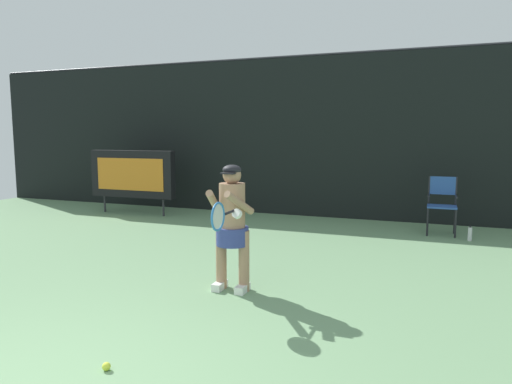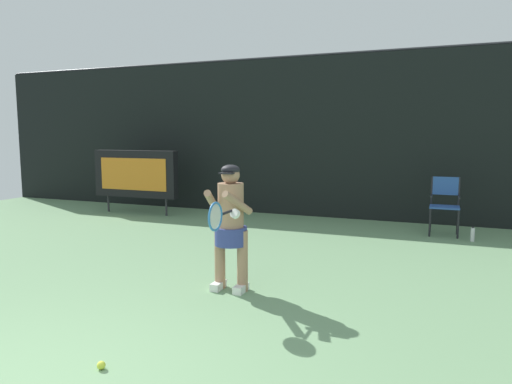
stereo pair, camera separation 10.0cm
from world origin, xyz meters
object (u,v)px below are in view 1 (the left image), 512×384
object	(u,v)px
water_bottle	(470,234)
tennis_player	(232,222)
umpire_chair	(442,202)
tennis_ball_loose	(106,366)
tennis_racket	(219,216)
scoreboard	(132,174)

from	to	relation	value
water_bottle	tennis_player	distance (m)	4.91
umpire_chair	tennis_player	size ratio (longest dim) A/B	0.71
tennis_player	umpire_chair	bearing A→B (deg)	61.07
water_bottle	tennis_player	world-z (taller)	tennis_player
tennis_player	tennis_ball_loose	xyz separation A→B (m)	(-0.15, -2.15, -0.80)
tennis_player	tennis_racket	world-z (taller)	tennis_player
water_bottle	tennis_ball_loose	distance (m)	6.78
scoreboard	umpire_chair	world-z (taller)	scoreboard
water_bottle	umpire_chair	bearing A→B (deg)	139.01
water_bottle	tennis_ball_loose	size ratio (longest dim) A/B	3.90
scoreboard	water_bottle	size ratio (longest dim) A/B	8.30
tennis_player	tennis_racket	xyz separation A→B (m)	(0.14, -0.65, 0.18)
water_bottle	tennis_ball_loose	world-z (taller)	water_bottle
scoreboard	umpire_chair	size ratio (longest dim) A/B	2.04
scoreboard	umpire_chair	distance (m)	6.80
scoreboard	tennis_player	bearing A→B (deg)	-43.46
scoreboard	tennis_player	distance (m)	6.05
water_bottle	tennis_racket	size ratio (longest dim) A/B	0.44
tennis_racket	scoreboard	bearing A→B (deg)	119.68
umpire_chair	tennis_player	bearing A→B (deg)	-118.93
scoreboard	umpire_chair	bearing A→B (deg)	1.44
scoreboard	umpire_chair	xyz separation A→B (m)	(6.79, 0.17, -0.33)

